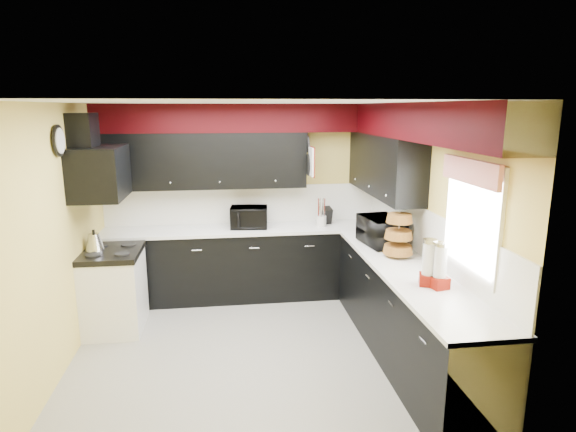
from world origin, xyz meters
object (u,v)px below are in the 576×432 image
object	(u,v)px
toaster_oven	(249,217)
kettle	(94,242)
utensil_crock	(321,221)
microwave	(382,231)
knife_block	(327,215)

from	to	relation	value
toaster_oven	kettle	size ratio (longest dim) A/B	2.29
toaster_oven	utensil_crock	distance (m)	0.94
microwave	knife_block	distance (m)	1.13
knife_block	kettle	distance (m)	2.89
toaster_oven	kettle	distance (m)	1.88
toaster_oven	microwave	xyz separation A→B (m)	(1.44, -0.98, 0.02)
toaster_oven	knife_block	distance (m)	1.04
knife_block	kettle	xyz separation A→B (m)	(-2.78, -0.78, -0.04)
knife_block	kettle	bearing A→B (deg)	-172.84
microwave	knife_block	bearing A→B (deg)	12.55
knife_block	microwave	bearing A→B (deg)	-77.89
knife_block	kettle	world-z (taller)	knife_block
microwave	utensil_crock	bearing A→B (deg)	19.88
toaster_oven	utensil_crock	world-z (taller)	toaster_oven
knife_block	kettle	size ratio (longest dim) A/B	1.08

